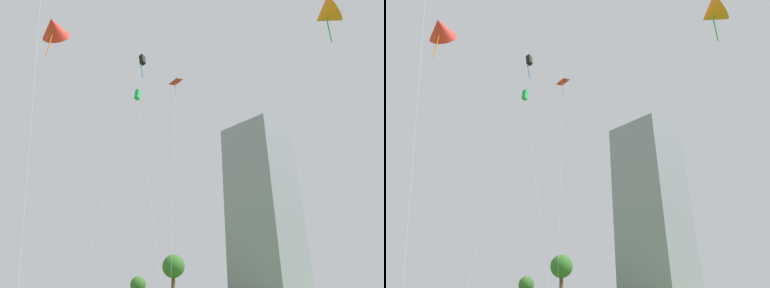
# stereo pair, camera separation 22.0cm
# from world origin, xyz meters

# --- Properties ---
(kite_flying_0) EXTENTS (5.85, 10.05, 26.51)m
(kite_flying_0) POSITION_xyz_m (10.95, 14.40, 25.00)
(kite_flying_0) COLOR silver
(kite_flying_0) RESTS_ON ground
(kite_flying_1) EXTENTS (10.39, 4.46, 32.28)m
(kite_flying_1) POSITION_xyz_m (-18.57, 21.28, 31.26)
(kite_flying_1) COLOR silver
(kite_flying_1) RESTS_ON ground
(kite_flying_4) EXTENTS (7.59, 9.78, 31.63)m
(kite_flying_4) POSITION_xyz_m (-11.22, 21.55, 30.70)
(kite_flying_4) COLOR silver
(kite_flying_4) RESTS_ON ground
(kite_flying_5) EXTENTS (5.62, 6.95, 28.66)m
(kite_flying_5) POSITION_xyz_m (-13.47, 2.83, 26.98)
(kite_flying_5) COLOR silver
(kite_flying_5) RESTS_ON ground
(kite_flying_6) EXTENTS (1.08, 6.17, 30.54)m
(kite_flying_6) POSITION_xyz_m (-11.15, 13.92, 29.55)
(kite_flying_6) COLOR silver
(kite_flying_6) RESTS_ON ground
(park_tree_0) EXTENTS (3.61, 3.61, 7.86)m
(park_tree_0) POSITION_xyz_m (-19.86, 34.15, 5.96)
(park_tree_0) COLOR brown
(park_tree_0) RESTS_ON ground
(park_tree_2) EXTENTS (2.69, 2.69, 4.90)m
(park_tree_2) POSITION_xyz_m (-27.97, 35.10, 3.51)
(park_tree_2) COLOR brown
(park_tree_2) RESTS_ON ground
(distant_highrise_0) EXTENTS (27.90, 28.88, 73.13)m
(distant_highrise_0) POSITION_xyz_m (-34.31, 119.27, 36.57)
(distant_highrise_0) COLOR gray
(distant_highrise_0) RESTS_ON ground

